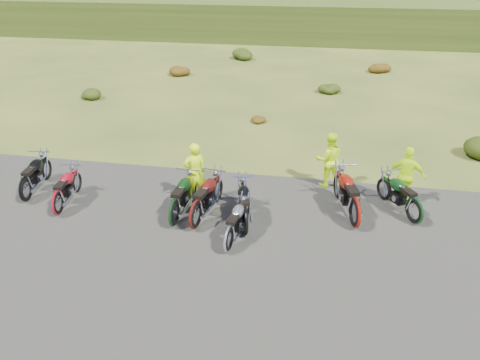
% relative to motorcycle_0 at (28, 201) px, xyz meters
% --- Properties ---
extents(ground, '(300.00, 300.00, 0.00)m').
position_rel_motorcycle_0_xyz_m(ground, '(5.87, -1.02, 0.00)').
color(ground, '#374617').
rests_on(ground, ground).
extents(gravel_pad, '(20.00, 12.00, 0.04)m').
position_rel_motorcycle_0_xyz_m(gravel_pad, '(5.87, -3.02, 0.00)').
color(gravel_pad, black).
rests_on(gravel_pad, ground).
extents(hill_slope, '(300.00, 45.97, 9.37)m').
position_rel_motorcycle_0_xyz_m(hill_slope, '(5.87, 48.98, 0.00)').
color(hill_slope, '#2C3D14').
rests_on(hill_slope, ground).
extents(shrub_1, '(1.03, 1.03, 0.61)m').
position_rel_motorcycle_0_xyz_m(shrub_1, '(-3.23, 10.28, 0.31)').
color(shrub_1, black).
rests_on(shrub_1, ground).
extents(shrub_2, '(1.30, 1.30, 0.77)m').
position_rel_motorcycle_0_xyz_m(shrub_2, '(-0.33, 15.58, 0.38)').
color(shrub_2, '#5C2C0B').
rests_on(shrub_2, ground).
extents(shrub_3, '(1.56, 1.56, 0.92)m').
position_rel_motorcycle_0_xyz_m(shrub_3, '(2.57, 20.88, 0.46)').
color(shrub_3, black).
rests_on(shrub_3, ground).
extents(shrub_4, '(0.77, 0.77, 0.45)m').
position_rel_motorcycle_0_xyz_m(shrub_4, '(5.47, 8.18, 0.23)').
color(shrub_4, '#5C2C0B').
rests_on(shrub_4, ground).
extents(shrub_5, '(1.03, 1.03, 0.61)m').
position_rel_motorcycle_0_xyz_m(shrub_5, '(8.37, 13.48, 0.31)').
color(shrub_5, black).
rests_on(shrub_5, ground).
extents(shrub_6, '(1.30, 1.30, 0.77)m').
position_rel_motorcycle_0_xyz_m(shrub_6, '(11.27, 18.78, 0.38)').
color(shrub_6, '#5C2C0B').
rests_on(shrub_6, ground).
extents(motorcycle_0, '(0.98, 2.16, 1.09)m').
position_rel_motorcycle_0_xyz_m(motorcycle_0, '(0.00, 0.00, 0.00)').
color(motorcycle_0, black).
rests_on(motorcycle_0, ground).
extents(motorcycle_1, '(0.87, 2.02, 1.03)m').
position_rel_motorcycle_0_xyz_m(motorcycle_1, '(1.32, -0.55, 0.00)').
color(motorcycle_1, maroon).
rests_on(motorcycle_1, ground).
extents(motorcycle_2, '(0.80, 2.16, 1.12)m').
position_rel_motorcycle_0_xyz_m(motorcycle_2, '(4.64, -0.51, 0.00)').
color(motorcycle_2, black).
rests_on(motorcycle_2, ground).
extents(motorcycle_3, '(0.84, 1.94, 0.98)m').
position_rel_motorcycle_0_xyz_m(motorcycle_3, '(6.28, -1.41, 0.00)').
color(motorcycle_3, silver).
rests_on(motorcycle_3, ground).
extents(motorcycle_4, '(1.06, 2.31, 1.17)m').
position_rel_motorcycle_0_xyz_m(motorcycle_4, '(5.23, -0.53, 0.00)').
color(motorcycle_4, '#4A0F0C').
rests_on(motorcycle_4, ground).
extents(motorcycle_5, '(1.16, 2.18, 1.09)m').
position_rel_motorcycle_0_xyz_m(motorcycle_5, '(6.54, -0.57, 0.00)').
color(motorcycle_5, black).
rests_on(motorcycle_5, ground).
extents(motorcycle_6, '(1.38, 2.47, 1.23)m').
position_rel_motorcycle_0_xyz_m(motorcycle_6, '(9.28, 0.30, 0.00)').
color(motorcycle_6, maroon).
rests_on(motorcycle_6, ground).
extents(motorcycle_7, '(1.60, 2.12, 1.07)m').
position_rel_motorcycle_0_xyz_m(motorcycle_7, '(10.83, 0.78, 0.00)').
color(motorcycle_7, black).
rests_on(motorcycle_7, ground).
extents(person_middle, '(0.78, 0.70, 1.79)m').
position_rel_motorcycle_0_xyz_m(person_middle, '(4.82, 0.90, 0.89)').
color(person_middle, '#C4EC0C').
rests_on(person_middle, ground).
extents(person_right_a, '(0.97, 0.84, 1.71)m').
position_rel_motorcycle_0_xyz_m(person_right_a, '(8.53, 2.64, 0.86)').
color(person_right_a, '#C4EC0C').
rests_on(person_right_a, ground).
extents(person_right_b, '(1.07, 0.59, 1.72)m').
position_rel_motorcycle_0_xyz_m(person_right_b, '(10.70, 1.87, 0.86)').
color(person_right_b, '#C4EC0C').
rests_on(person_right_b, ground).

